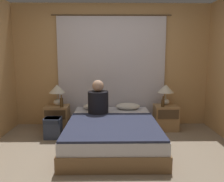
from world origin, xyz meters
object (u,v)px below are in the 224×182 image
at_px(nightstand_right, 166,117).
at_px(beer_bottle_on_right_stand, 163,103).
at_px(pillow_left, 95,106).
at_px(lamp_right, 166,91).
at_px(beer_bottle_on_left_stand, 62,102).
at_px(bed, 112,132).
at_px(backpack_on_floor, 53,127).
at_px(person_left_in_bed, 98,101).
at_px(nightstand_left, 57,118).
at_px(lamp_left, 57,91).
at_px(pillow_right, 128,106).

distance_m(nightstand_right, beer_bottle_on_right_stand, 0.35).
height_order(nightstand_right, pillow_left, pillow_left).
relative_size(lamp_right, beer_bottle_on_left_stand, 1.73).
bearing_deg(lamp_right, beer_bottle_on_right_stand, -117.18).
distance_m(bed, backpack_on_floor, 1.09).
bearing_deg(beer_bottle_on_left_stand, bed, -33.57).
relative_size(beer_bottle_on_left_stand, backpack_on_floor, 0.64).
bearing_deg(nightstand_right, person_left_in_bed, -166.70).
height_order(pillow_left, beer_bottle_on_right_stand, beer_bottle_on_right_stand).
bearing_deg(nightstand_left, lamp_left, 90.00).
bearing_deg(beer_bottle_on_right_stand, lamp_left, 174.95).
bearing_deg(person_left_in_bed, bed, -59.89).
bearing_deg(beer_bottle_on_right_stand, beer_bottle_on_left_stand, 180.00).
xyz_separation_m(bed, pillow_right, (0.32, 0.83, 0.26)).
distance_m(nightstand_left, person_left_in_bed, 0.97).
bearing_deg(pillow_left, nightstand_right, -3.29).
xyz_separation_m(pillow_right, person_left_in_bed, (-0.58, -0.39, 0.19)).
bearing_deg(nightstand_left, beer_bottle_on_right_stand, -3.10).
xyz_separation_m(lamp_left, pillow_right, (1.40, 0.01, -0.32)).
relative_size(lamp_right, pillow_right, 0.83).
bearing_deg(beer_bottle_on_right_stand, bed, -147.07).
height_order(bed, beer_bottle_on_right_stand, beer_bottle_on_right_stand).
xyz_separation_m(lamp_right, pillow_left, (-1.40, 0.01, -0.32)).
relative_size(pillow_left, beer_bottle_on_left_stand, 2.08).
height_order(lamp_left, pillow_left, lamp_left).
relative_size(lamp_left, beer_bottle_on_left_stand, 1.73).
bearing_deg(bed, beer_bottle_on_right_stand, 32.93).
height_order(nightstand_left, backpack_on_floor, nightstand_left).
bearing_deg(nightstand_right, lamp_left, 178.12).
bearing_deg(pillow_right, beer_bottle_on_left_stand, -171.49).
distance_m(person_left_in_bed, beer_bottle_on_right_stand, 1.25).
height_order(bed, beer_bottle_on_left_stand, beer_bottle_on_left_stand).
bearing_deg(lamp_left, nightstand_left, -90.00).
height_order(bed, nightstand_right, nightstand_right).
xyz_separation_m(lamp_left, lamp_right, (2.15, 0.00, 0.00)).
bearing_deg(beer_bottle_on_left_stand, backpack_on_floor, -105.40).
bearing_deg(backpack_on_floor, nightstand_left, 92.52).
height_order(bed, pillow_right, pillow_right).
bearing_deg(person_left_in_bed, nightstand_right, 13.30).
distance_m(bed, nightstand_right, 1.31).
bearing_deg(pillow_right, nightstand_right, -6.10).
distance_m(nightstand_left, nightstand_right, 2.15).
xyz_separation_m(bed, person_left_in_bed, (-0.25, 0.43, 0.45)).
bearing_deg(nightstand_left, lamp_right, 1.88).
distance_m(nightstand_right, person_left_in_bed, 1.42).
height_order(nightstand_right, lamp_right, lamp_right).
distance_m(lamp_left, beer_bottle_on_left_stand, 0.29).
bearing_deg(bed, nightstand_right, 34.81).
distance_m(beer_bottle_on_left_stand, beer_bottle_on_right_stand, 1.94).
bearing_deg(bed, lamp_left, 142.74).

